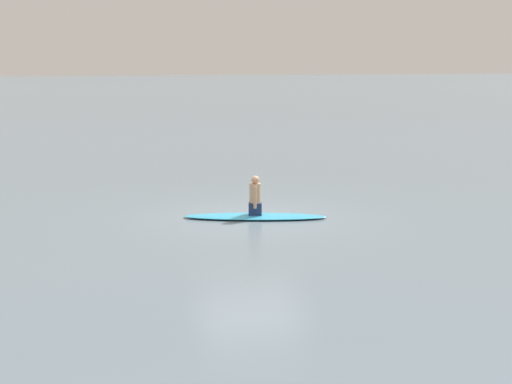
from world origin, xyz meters
The scene contains 3 objects.
ground_plane centered at (0.00, 0.00, 0.00)m, with size 400.00×400.00×0.00m, color slate.
surfboard centered at (0.06, 0.08, 0.04)m, with size 3.32×0.78×0.09m, color #339EC6.
person_paddler centered at (0.06, 0.08, 0.50)m, with size 0.40×0.37×0.91m.
Camera 1 is at (15.93, -5.43, 3.56)m, focal length 51.79 mm.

